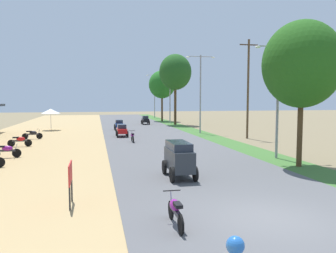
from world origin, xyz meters
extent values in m
plane|color=#7A6B4C|center=(0.00, 0.00, 0.00)|extent=(180.00, 180.00, 0.00)
cube|color=#565659|center=(0.00, 0.00, 0.04)|extent=(9.00, 140.00, 0.08)
cylinder|color=black|center=(-10.35, 10.22, 0.34)|extent=(0.56, 0.06, 0.56)
cylinder|color=black|center=(-10.17, 13.38, 0.34)|extent=(0.56, 0.06, 0.56)
cube|color=#333338|center=(-10.79, 13.38, 0.52)|extent=(1.12, 0.12, 0.12)
ellipsoid|color=#8C1E8C|center=(-10.71, 13.38, 0.66)|extent=(0.64, 0.28, 0.32)
cube|color=black|center=(-11.07, 13.38, 0.78)|extent=(0.44, 0.20, 0.10)
cylinder|color=#A5A8AD|center=(-10.23, 13.38, 0.61)|extent=(0.26, 0.05, 0.68)
cylinder|color=black|center=(-10.29, 13.38, 0.98)|extent=(0.04, 0.54, 0.04)
cylinder|color=black|center=(-10.43, 18.54, 0.34)|extent=(0.56, 0.06, 0.56)
cylinder|color=black|center=(-11.67, 18.54, 0.34)|extent=(0.56, 0.06, 0.56)
cube|color=#333338|center=(-11.05, 18.54, 0.52)|extent=(1.12, 0.12, 0.12)
ellipsoid|color=red|center=(-10.97, 18.54, 0.66)|extent=(0.64, 0.28, 0.32)
cube|color=black|center=(-11.33, 18.54, 0.78)|extent=(0.44, 0.20, 0.10)
cylinder|color=#A5A8AD|center=(-10.49, 18.54, 0.61)|extent=(0.26, 0.05, 0.68)
cylinder|color=black|center=(-10.55, 18.54, 0.98)|extent=(0.04, 0.54, 0.04)
cylinder|color=black|center=(-10.37, 23.54, 0.34)|extent=(0.56, 0.06, 0.56)
cylinder|color=black|center=(-11.61, 23.54, 0.34)|extent=(0.56, 0.06, 0.56)
cube|color=#333338|center=(-10.99, 23.54, 0.52)|extent=(1.12, 0.12, 0.12)
ellipsoid|color=black|center=(-10.91, 23.54, 0.66)|extent=(0.64, 0.28, 0.32)
cube|color=black|center=(-11.27, 23.54, 0.78)|extent=(0.44, 0.20, 0.10)
cylinder|color=#A5A8AD|center=(-10.43, 23.54, 0.61)|extent=(0.26, 0.05, 0.68)
cylinder|color=black|center=(-10.49, 23.54, 0.98)|extent=(0.04, 0.54, 0.04)
cylinder|color=#262628|center=(-6.11, 2.13, 0.46)|extent=(0.06, 0.06, 0.80)
cylinder|color=#262628|center=(-6.11, 3.13, 0.46)|extent=(0.06, 0.06, 0.80)
cube|color=red|center=(-6.11, 2.63, 1.21)|extent=(0.04, 1.30, 0.70)
cylinder|color=#99999E|center=(-10.46, 32.58, 1.11)|extent=(0.05, 0.05, 2.10)
cone|color=white|center=(-10.46, 32.58, 2.31)|extent=(2.20, 2.20, 0.55)
cylinder|color=#4C351E|center=(5.65, 7.13, 2.19)|extent=(0.29, 0.29, 4.27)
ellipsoid|color=#225818|center=(5.65, 7.13, 5.61)|extent=(4.21, 4.21, 4.68)
cylinder|color=#4C351E|center=(5.90, 37.91, 3.11)|extent=(0.36, 0.36, 6.10)
ellipsoid|color=#1E501C|center=(5.90, 37.91, 7.55)|extent=(4.58, 4.58, 5.06)
cylinder|color=#4C351E|center=(5.57, 46.14, 2.46)|extent=(0.31, 0.31, 4.80)
ellipsoid|color=#216620|center=(5.57, 46.14, 6.13)|extent=(4.38, 4.38, 4.62)
cylinder|color=gray|center=(5.80, 9.79, 3.58)|extent=(0.16, 0.16, 7.04)
cylinder|color=gray|center=(5.10, 9.79, 6.95)|extent=(1.40, 0.08, 0.08)
ellipsoid|color=silver|center=(4.40, 9.79, 6.88)|extent=(0.36, 0.20, 0.14)
cylinder|color=gray|center=(6.50, 9.79, 6.95)|extent=(1.40, 0.08, 0.08)
ellipsoid|color=silver|center=(7.20, 9.79, 6.88)|extent=(0.36, 0.20, 0.14)
cylinder|color=gray|center=(5.80, 25.67, 4.23)|extent=(0.16, 0.16, 8.35)
cylinder|color=gray|center=(5.10, 25.67, 8.26)|extent=(1.40, 0.08, 0.08)
ellipsoid|color=silver|center=(4.40, 25.67, 8.19)|extent=(0.36, 0.20, 0.14)
cylinder|color=gray|center=(6.50, 25.67, 8.26)|extent=(1.40, 0.08, 0.08)
ellipsoid|color=silver|center=(7.20, 25.67, 8.19)|extent=(0.36, 0.20, 0.14)
cylinder|color=gray|center=(5.80, 40.97, 4.01)|extent=(0.16, 0.16, 7.90)
cylinder|color=gray|center=(5.10, 40.97, 7.81)|extent=(1.40, 0.08, 0.08)
ellipsoid|color=silver|center=(4.40, 40.97, 7.74)|extent=(0.36, 0.20, 0.14)
cylinder|color=gray|center=(6.50, 40.97, 7.81)|extent=(1.40, 0.08, 0.08)
ellipsoid|color=silver|center=(7.20, 40.97, 7.74)|extent=(0.36, 0.20, 0.14)
cylinder|color=gray|center=(5.80, 54.82, 4.25)|extent=(0.16, 0.16, 8.38)
cylinder|color=gray|center=(5.10, 54.82, 8.29)|extent=(1.40, 0.08, 0.08)
ellipsoid|color=silver|center=(4.40, 54.82, 8.22)|extent=(0.36, 0.20, 0.14)
cylinder|color=gray|center=(6.50, 54.82, 8.29)|extent=(1.40, 0.08, 0.08)
ellipsoid|color=silver|center=(7.20, 54.82, 8.22)|extent=(0.36, 0.20, 0.14)
cylinder|color=brown|center=(8.80, 20.36, 4.63)|extent=(0.20, 0.20, 9.27)
cube|color=#473323|center=(8.80, 20.36, 8.77)|extent=(1.80, 0.10, 0.10)
cube|color=#282D33|center=(-1.44, 5.88, 0.93)|extent=(0.95, 2.40, 0.95)
cube|color=#232B38|center=(-1.44, 5.98, 1.58)|extent=(0.87, 2.00, 0.35)
cylinder|color=black|center=(-1.98, 6.74, 0.42)|extent=(0.12, 0.68, 0.68)
cylinder|color=black|center=(-0.91, 6.74, 0.42)|extent=(0.12, 0.68, 0.68)
cylinder|color=black|center=(-1.98, 5.01, 0.42)|extent=(0.12, 0.68, 0.68)
cylinder|color=black|center=(-0.91, 5.01, 0.42)|extent=(0.12, 0.68, 0.68)
cube|color=red|center=(-2.78, 23.81, 0.65)|extent=(0.88, 2.25, 0.44)
cube|color=#232B38|center=(-2.78, 23.91, 1.07)|extent=(0.81, 1.30, 0.40)
cylinder|color=black|center=(-3.27, 24.62, 0.40)|extent=(0.11, 0.64, 0.64)
cylinder|color=black|center=(-2.28, 24.62, 0.40)|extent=(0.11, 0.64, 0.64)
cylinder|color=black|center=(-3.27, 23.00, 0.40)|extent=(0.11, 0.64, 0.64)
cylinder|color=black|center=(-2.28, 23.00, 0.40)|extent=(0.11, 0.64, 0.64)
cube|color=navy|center=(-2.57, 30.93, 0.65)|extent=(0.88, 2.25, 0.44)
cube|color=#232B38|center=(-2.57, 31.03, 1.07)|extent=(0.81, 1.30, 0.40)
cylinder|color=black|center=(-3.07, 31.74, 0.40)|extent=(0.11, 0.64, 0.64)
cylinder|color=black|center=(-2.08, 31.74, 0.40)|extent=(0.11, 0.64, 0.64)
cylinder|color=black|center=(-3.07, 30.12, 0.40)|extent=(0.11, 0.64, 0.64)
cylinder|color=black|center=(-2.08, 30.12, 0.40)|extent=(0.11, 0.64, 0.64)
cube|color=black|center=(1.72, 39.01, 0.66)|extent=(0.84, 1.95, 0.50)
cube|color=#232B38|center=(1.72, 39.06, 1.11)|extent=(0.77, 1.10, 0.40)
cylinder|color=black|center=(2.19, 38.30, 0.38)|extent=(0.10, 0.60, 0.60)
cylinder|color=black|center=(1.25, 38.30, 0.38)|extent=(0.10, 0.60, 0.60)
cylinder|color=black|center=(2.19, 39.71, 0.38)|extent=(0.10, 0.60, 0.60)
cylinder|color=black|center=(1.25, 39.71, 0.38)|extent=(0.10, 0.60, 0.60)
sphere|color=blue|center=(-3.21, -4.78, 1.60)|extent=(0.28, 0.28, 0.28)
cylinder|color=black|center=(-3.00, 0.59, 0.36)|extent=(0.06, 0.56, 0.56)
cylinder|color=black|center=(-3.00, -0.65, 0.36)|extent=(0.06, 0.56, 0.56)
cube|color=#333338|center=(-3.00, -0.03, 0.54)|extent=(0.12, 1.12, 0.12)
ellipsoid|color=#8C1E8C|center=(-3.00, 0.05, 0.68)|extent=(0.28, 0.64, 0.32)
cube|color=black|center=(-3.00, -0.31, 0.80)|extent=(0.20, 0.44, 0.10)
cylinder|color=#A5A8AD|center=(-3.00, 0.53, 0.63)|extent=(0.05, 0.26, 0.68)
cylinder|color=black|center=(-3.00, 0.47, 1.00)|extent=(0.54, 0.04, 0.04)
cylinder|color=black|center=(-2.20, 20.06, 0.36)|extent=(0.06, 0.56, 0.56)
cylinder|color=black|center=(-2.20, 18.82, 0.36)|extent=(0.06, 0.56, 0.56)
cube|color=#333338|center=(-2.20, 19.44, 0.54)|extent=(0.12, 1.12, 0.12)
ellipsoid|color=#8C1E8C|center=(-2.20, 19.52, 0.68)|extent=(0.28, 0.64, 0.32)
cube|color=black|center=(-2.20, 19.16, 0.80)|extent=(0.20, 0.44, 0.10)
cylinder|color=#A5A8AD|center=(-2.20, 20.00, 0.63)|extent=(0.05, 0.26, 0.68)
cylinder|color=black|center=(-2.20, 19.94, 1.00)|extent=(0.54, 0.04, 0.04)
camera|label=1|loc=(-5.20, -9.32, 3.77)|focal=36.19mm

